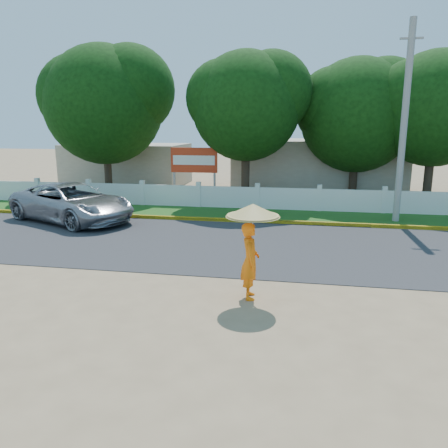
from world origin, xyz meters
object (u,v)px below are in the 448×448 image
object	(u,v)px
utility_pole	(404,124)
monk_with_parasol	(251,237)
vehicle	(72,203)
billboard	(194,163)

from	to	relation	value
utility_pole	monk_with_parasol	world-z (taller)	utility_pole
vehicle	billboard	distance (m)	6.86
billboard	utility_pole	bearing A→B (deg)	-16.24
utility_pole	vehicle	world-z (taller)	utility_pole
utility_pole	monk_with_parasol	bearing A→B (deg)	-118.11
vehicle	monk_with_parasol	world-z (taller)	monk_with_parasol
utility_pole	monk_with_parasol	xyz separation A→B (m)	(-5.18, -9.69, -2.62)
utility_pole	billboard	distance (m)	10.34
monk_with_parasol	vehicle	bearing A→B (deg)	140.34
utility_pole	monk_with_parasol	distance (m)	11.29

